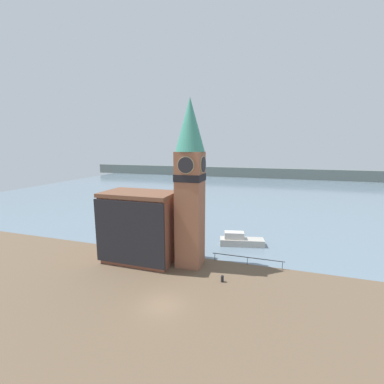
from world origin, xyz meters
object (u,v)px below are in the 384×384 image
object	(u,v)px
pier_building	(139,227)
boat_near	(240,240)
mooring_bollard_near	(222,278)
clock_tower	(190,180)

from	to	relation	value
pier_building	boat_near	xyz separation A→B (m)	(12.56, 9.67, -4.03)
pier_building	mooring_bollard_near	bearing A→B (deg)	-11.55
mooring_bollard_near	pier_building	bearing A→B (deg)	168.45
boat_near	mooring_bollard_near	distance (m)	12.14
clock_tower	mooring_bollard_near	world-z (taller)	clock_tower
boat_near	mooring_bollard_near	xyz separation A→B (m)	(-0.55, -12.12, -0.33)
clock_tower	mooring_bollard_near	size ratio (longest dim) A/B	25.45
pier_building	mooring_bollard_near	size ratio (longest dim) A/B	11.59
clock_tower	boat_near	size ratio (longest dim) A/B	2.99
pier_building	clock_tower	bearing A→B (deg)	6.07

